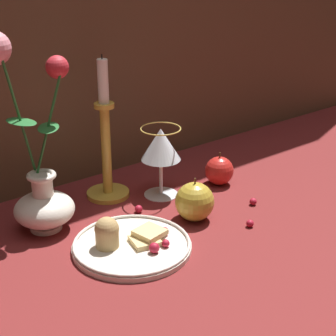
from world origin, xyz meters
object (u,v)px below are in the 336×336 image
object	(u,v)px
plate_with_pastries	(129,243)
apple_near_glass	(219,171)
vase	(38,175)
wine_glass	(161,147)
candlestick	(106,151)
apple_beside_vase	(195,202)

from	to	relation	value
plate_with_pastries	apple_near_glass	xyz separation A→B (m)	(0.33, 0.11, 0.02)
plate_with_pastries	apple_near_glass	world-z (taller)	apple_near_glass
vase	wine_glass	xyz separation A→B (m)	(0.28, -0.02, -0.00)
plate_with_pastries	candlestick	distance (m)	0.25
apple_beside_vase	apple_near_glass	world-z (taller)	apple_beside_vase
vase	apple_beside_vase	bearing A→B (deg)	-30.94
apple_near_glass	wine_glass	bearing A→B (deg)	165.42
plate_with_pastries	candlestick	size ratio (longest dim) A/B	0.70
plate_with_pastries	apple_beside_vase	xyz separation A→B (m)	(0.17, 0.01, 0.03)
plate_with_pastries	apple_near_glass	distance (m)	0.35
vase	plate_with_pastries	bearing A→B (deg)	-62.23
wine_glass	candlestick	bearing A→B (deg)	144.14
vase	plate_with_pastries	xyz separation A→B (m)	(0.09, -0.17, -0.10)
plate_with_pastries	wine_glass	bearing A→B (deg)	38.32
apple_near_glass	plate_with_pastries	bearing A→B (deg)	-161.32
wine_glass	apple_near_glass	distance (m)	0.17
plate_with_pastries	candlestick	world-z (taller)	candlestick
candlestick	apple_beside_vase	size ratio (longest dim) A/B	3.43
vase	candlestick	bearing A→B (deg)	14.10
vase	apple_beside_vase	world-z (taller)	vase
apple_beside_vase	wine_glass	bearing A→B (deg)	83.00
vase	apple_near_glass	world-z (taller)	vase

